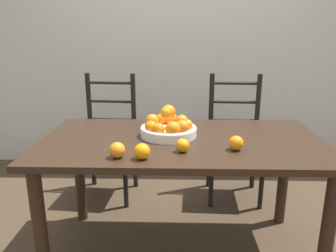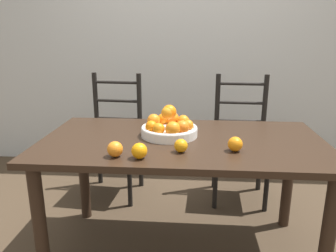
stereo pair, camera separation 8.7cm
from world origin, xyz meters
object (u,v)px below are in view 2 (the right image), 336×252
at_px(orange_loose_1, 235,144).
at_px(chair_right, 240,143).
at_px(orange_loose_0, 139,151).
at_px(orange_loose_3, 115,149).
at_px(fruit_bowl, 169,127).
at_px(chair_left, 114,140).
at_px(orange_loose_2, 180,146).

distance_m(orange_loose_1, chair_right, 1.00).
height_order(orange_loose_0, orange_loose_1, orange_loose_0).
bearing_deg(chair_right, orange_loose_3, -122.83).
bearing_deg(orange_loose_1, orange_loose_3, -168.30).
height_order(fruit_bowl, chair_left, chair_left).
bearing_deg(orange_loose_1, orange_loose_2, -172.79).
bearing_deg(orange_loose_3, chair_left, 104.59).
xyz_separation_m(orange_loose_1, orange_loose_2, (-0.28, -0.04, -0.00)).
distance_m(chair_left, chair_right, 1.03).
bearing_deg(chair_left, fruit_bowl, -49.21).
relative_size(orange_loose_2, chair_right, 0.07).
relative_size(fruit_bowl, orange_loose_1, 4.33).
bearing_deg(orange_loose_2, chair_left, 121.08).
bearing_deg(chair_left, orange_loose_3, -70.63).
height_order(orange_loose_0, chair_left, chair_left).
bearing_deg(orange_loose_2, orange_loose_0, -151.96).
bearing_deg(chair_left, orange_loose_0, -64.94).
relative_size(orange_loose_0, orange_loose_1, 1.02).
bearing_deg(orange_loose_1, chair_left, 132.66).
bearing_deg(orange_loose_3, chair_right, 54.51).
bearing_deg(orange_loose_3, orange_loose_1, 11.70).
distance_m(orange_loose_0, chair_right, 1.28).
distance_m(fruit_bowl, orange_loose_2, 0.28).
bearing_deg(chair_right, fruit_bowl, -123.65).
bearing_deg(fruit_bowl, orange_loose_0, -107.48).
xyz_separation_m(orange_loose_2, chair_left, (-0.58, 0.97, -0.30)).
relative_size(fruit_bowl, orange_loose_3, 4.26).
height_order(orange_loose_1, orange_loose_3, orange_loose_3).
xyz_separation_m(orange_loose_0, orange_loose_1, (0.47, 0.14, -0.00)).
bearing_deg(orange_loose_1, fruit_bowl, 146.52).
height_order(fruit_bowl, orange_loose_2, fruit_bowl).
xyz_separation_m(fruit_bowl, orange_loose_0, (-0.12, -0.37, -0.02)).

